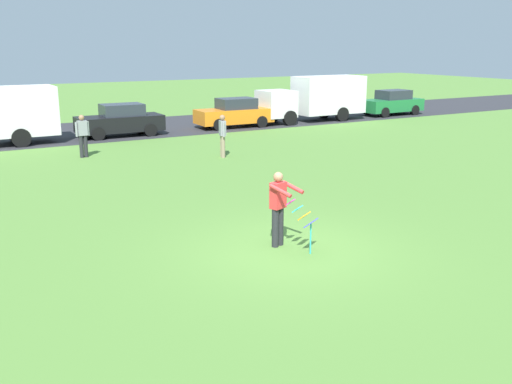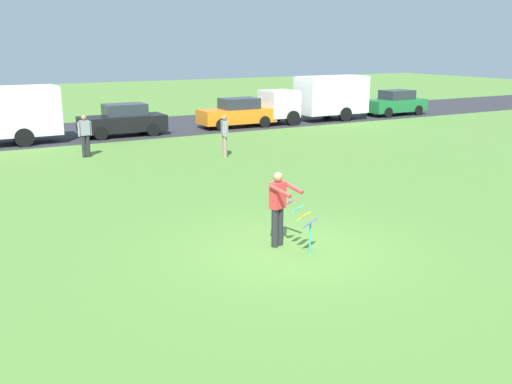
{
  "view_description": "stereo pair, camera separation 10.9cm",
  "coord_description": "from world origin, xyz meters",
  "px_view_note": "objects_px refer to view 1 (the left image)",
  "views": [
    {
      "loc": [
        -6.73,
        -10.27,
        4.5
      ],
      "look_at": [
        -0.08,
        1.39,
        1.05
      ],
      "focal_mm": 40.6,
      "sensor_mm": 36.0,
      "label": 1
    },
    {
      "loc": [
        -6.63,
        -10.32,
        4.5
      ],
      "look_at": [
        -0.08,
        1.39,
        1.05
      ],
      "focal_mm": 40.6,
      "sensor_mm": 36.0,
      "label": 2
    }
  ],
  "objects_px": {
    "parked_truck_white_box": "(317,97)",
    "person_walker_near": "(83,135)",
    "parked_car_black": "(120,121)",
    "kite_held": "(304,218)",
    "parked_car_orange": "(234,113)",
    "parked_car_green": "(392,103)",
    "person_walker_far": "(223,135)",
    "person_kite_flyer": "(279,206)"
  },
  "relations": [
    {
      "from": "parked_car_green",
      "to": "person_walker_near",
      "type": "bearing_deg",
      "value": -167.24
    },
    {
      "from": "parked_car_black",
      "to": "person_walker_near",
      "type": "distance_m",
      "value": 5.59
    },
    {
      "from": "person_kite_flyer",
      "to": "parked_car_green",
      "type": "bearing_deg",
      "value": 42.05
    },
    {
      "from": "parked_car_green",
      "to": "parked_car_black",
      "type": "bearing_deg",
      "value": -180.0
    },
    {
      "from": "kite_held",
      "to": "parked_car_green",
      "type": "height_order",
      "value": "parked_car_green"
    },
    {
      "from": "person_walker_far",
      "to": "person_kite_flyer",
      "type": "bearing_deg",
      "value": -109.78
    },
    {
      "from": "parked_car_orange",
      "to": "parked_car_green",
      "type": "xyz_separation_m",
      "value": [
        11.5,
        0.0,
        0.0
      ]
    },
    {
      "from": "parked_truck_white_box",
      "to": "person_walker_near",
      "type": "xyz_separation_m",
      "value": [
        -14.97,
        -4.73,
        -0.48
      ]
    },
    {
      "from": "parked_car_orange",
      "to": "person_walker_near",
      "type": "relative_size",
      "value": 2.46
    },
    {
      "from": "kite_held",
      "to": "person_kite_flyer",
      "type": "bearing_deg",
      "value": 110.87
    },
    {
      "from": "parked_car_green",
      "to": "person_walker_far",
      "type": "height_order",
      "value": "person_walker_far"
    },
    {
      "from": "person_walker_near",
      "to": "kite_held",
      "type": "bearing_deg",
      "value": -83.73
    },
    {
      "from": "person_walker_near",
      "to": "parked_car_orange",
      "type": "bearing_deg",
      "value": 26.71
    },
    {
      "from": "person_walker_near",
      "to": "parked_car_green",
      "type": "bearing_deg",
      "value": 12.76
    },
    {
      "from": "parked_car_black",
      "to": "parked_truck_white_box",
      "type": "distance_m",
      "value": 12.01
    },
    {
      "from": "person_walker_far",
      "to": "kite_held",
      "type": "bearing_deg",
      "value": -107.49
    },
    {
      "from": "parked_car_orange",
      "to": "parked_car_green",
      "type": "distance_m",
      "value": 11.5
    },
    {
      "from": "parked_car_black",
      "to": "person_walker_near",
      "type": "relative_size",
      "value": 2.44
    },
    {
      "from": "parked_car_black",
      "to": "person_walker_far",
      "type": "xyz_separation_m",
      "value": [
        1.94,
        -7.52,
        0.16
      ]
    },
    {
      "from": "parked_car_black",
      "to": "person_walker_far",
      "type": "distance_m",
      "value": 7.77
    },
    {
      "from": "kite_held",
      "to": "person_walker_far",
      "type": "height_order",
      "value": "person_walker_far"
    },
    {
      "from": "kite_held",
      "to": "parked_car_orange",
      "type": "distance_m",
      "value": 20.0
    },
    {
      "from": "parked_car_orange",
      "to": "parked_truck_white_box",
      "type": "bearing_deg",
      "value": 0.01
    },
    {
      "from": "parked_truck_white_box",
      "to": "kite_held",
      "type": "bearing_deg",
      "value": -126.24
    },
    {
      "from": "parked_car_black",
      "to": "parked_truck_white_box",
      "type": "height_order",
      "value": "parked_truck_white_box"
    },
    {
      "from": "parked_car_black",
      "to": "person_walker_near",
      "type": "xyz_separation_m",
      "value": [
        -2.98,
        -4.73,
        0.16
      ]
    },
    {
      "from": "parked_car_black",
      "to": "kite_held",
      "type": "bearing_deg",
      "value": -94.59
    },
    {
      "from": "kite_held",
      "to": "person_walker_far",
      "type": "relative_size",
      "value": 0.68
    },
    {
      "from": "person_walker_near",
      "to": "parked_truck_white_box",
      "type": "bearing_deg",
      "value": 17.54
    },
    {
      "from": "person_kite_flyer",
      "to": "parked_car_black",
      "type": "distance_m",
      "value": 17.81
    },
    {
      "from": "person_walker_near",
      "to": "person_walker_far",
      "type": "height_order",
      "value": "same"
    },
    {
      "from": "kite_held",
      "to": "person_walker_near",
      "type": "height_order",
      "value": "person_walker_near"
    },
    {
      "from": "parked_car_orange",
      "to": "person_walker_far",
      "type": "height_order",
      "value": "person_walker_far"
    },
    {
      "from": "parked_car_orange",
      "to": "person_walker_near",
      "type": "bearing_deg",
      "value": -153.29
    },
    {
      "from": "parked_car_black",
      "to": "parked_car_orange",
      "type": "height_order",
      "value": "same"
    },
    {
      "from": "parked_truck_white_box",
      "to": "person_kite_flyer",
      "type": "bearing_deg",
      "value": -127.74
    },
    {
      "from": "person_kite_flyer",
      "to": "parked_car_orange",
      "type": "height_order",
      "value": "person_kite_flyer"
    },
    {
      "from": "kite_held",
      "to": "parked_car_green",
      "type": "bearing_deg",
      "value": 43.45
    },
    {
      "from": "parked_car_black",
      "to": "parked_car_green",
      "type": "bearing_deg",
      "value": 0.0
    },
    {
      "from": "kite_held",
      "to": "person_walker_near",
      "type": "xyz_separation_m",
      "value": [
        -1.5,
        13.65,
        0.13
      ]
    },
    {
      "from": "parked_car_black",
      "to": "parked_truck_white_box",
      "type": "bearing_deg",
      "value": 0.0
    },
    {
      "from": "person_kite_flyer",
      "to": "person_walker_near",
      "type": "relative_size",
      "value": 1.0
    }
  ]
}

